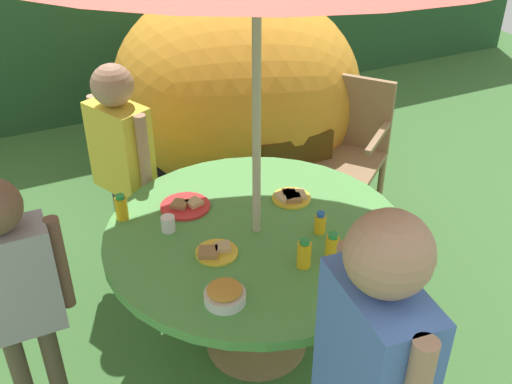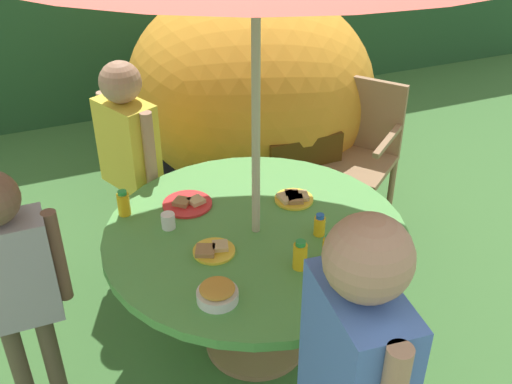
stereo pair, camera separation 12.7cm
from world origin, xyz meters
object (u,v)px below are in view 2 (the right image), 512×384
at_px(garden_table, 256,250).
at_px(child_in_grey_shirt, 11,272).
at_px(juice_bottle_near_right, 300,255).
at_px(juice_bottle_center_back, 320,225).
at_px(dome_tent, 250,87).
at_px(plate_near_left, 188,203).
at_px(snack_bowl, 217,293).
at_px(child_in_blue_shirt, 355,364).
at_px(plate_back_edge, 294,198).
at_px(juice_bottle_far_right, 124,203).
at_px(plate_center_front, 213,250).
at_px(juice_bottle_far_left, 329,250).
at_px(wooden_chair, 355,146).
at_px(child_in_yellow_shirt, 128,144).
at_px(cup_near, 168,221).

bearing_deg(garden_table, child_in_grey_shirt, 179.95).
height_order(juice_bottle_near_right, juice_bottle_center_back, juice_bottle_near_right).
height_order(dome_tent, plate_near_left, dome_tent).
xyz_separation_m(snack_bowl, juice_bottle_center_back, (0.56, 0.24, 0.01)).
xyz_separation_m(child_in_blue_shirt, plate_back_edge, (0.35, 1.17, -0.20)).
height_order(garden_table, dome_tent, dome_tent).
bearing_deg(plate_back_edge, juice_bottle_center_back, -92.53).
bearing_deg(juice_bottle_near_right, plate_back_edge, 67.67).
bearing_deg(juice_bottle_far_right, dome_tent, 48.66).
height_order(plate_center_front, juice_bottle_far_right, juice_bottle_far_right).
bearing_deg(juice_bottle_far_right, juice_bottle_near_right, -48.26).
relative_size(plate_center_front, juice_bottle_far_left, 1.38).
relative_size(wooden_chair, juice_bottle_center_back, 9.05).
relative_size(child_in_grey_shirt, child_in_blue_shirt, 0.85).
xyz_separation_m(child_in_blue_shirt, juice_bottle_center_back, (0.34, 0.88, -0.16)).
bearing_deg(child_in_blue_shirt, dome_tent, -9.80).
relative_size(dome_tent, child_in_blue_shirt, 1.30).
bearing_deg(plate_back_edge, plate_near_left, 162.60).
xyz_separation_m(plate_near_left, juice_bottle_center_back, (0.47, -0.45, 0.04)).
bearing_deg(child_in_yellow_shirt, garden_table, 0.00).
height_order(plate_near_left, juice_bottle_center_back, juice_bottle_center_back).
height_order(wooden_chair, juice_bottle_far_right, wooden_chair).
xyz_separation_m(plate_back_edge, cup_near, (-0.62, 0.01, 0.02)).
height_order(child_in_blue_shirt, juice_bottle_far_right, child_in_blue_shirt).
bearing_deg(wooden_chair, juice_bottle_far_left, -74.15).
height_order(wooden_chair, child_in_grey_shirt, child_in_grey_shirt).
distance_m(wooden_chair, child_in_grey_shirt, 2.17).
bearing_deg(child_in_grey_shirt, plate_back_edge, 7.09).
bearing_deg(juice_bottle_center_back, garden_table, 151.86).
xyz_separation_m(plate_center_front, juice_bottle_near_right, (0.30, -0.23, 0.05)).
relative_size(garden_table, plate_near_left, 5.77).
relative_size(juice_bottle_near_right, juice_bottle_center_back, 1.26).
distance_m(snack_bowl, cup_near, 0.54).
relative_size(snack_bowl, plate_near_left, 0.68).
bearing_deg(snack_bowl, juice_bottle_center_back, 23.01).
relative_size(child_in_grey_shirt, plate_center_front, 6.72).
bearing_deg(plate_center_front, juice_bottle_center_back, -6.13).
relative_size(child_in_blue_shirt, juice_bottle_center_back, 13.70).
distance_m(garden_table, child_in_yellow_shirt, 0.95).
height_order(garden_table, juice_bottle_far_left, juice_bottle_far_left).
relative_size(dome_tent, snack_bowl, 11.53).
bearing_deg(child_in_blue_shirt, cup_near, 17.96).
bearing_deg(dome_tent, snack_bowl, -115.69).
bearing_deg(juice_bottle_center_back, wooden_chair, 51.75).
bearing_deg(child_in_yellow_shirt, plate_near_left, -7.58).
bearing_deg(plate_near_left, child_in_yellow_shirt, 107.28).
bearing_deg(cup_near, juice_bottle_far_left, -41.60).
bearing_deg(child_in_blue_shirt, plate_near_left, 10.98).
height_order(plate_center_front, juice_bottle_center_back, juice_bottle_center_back).
bearing_deg(plate_near_left, garden_table, -54.22).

